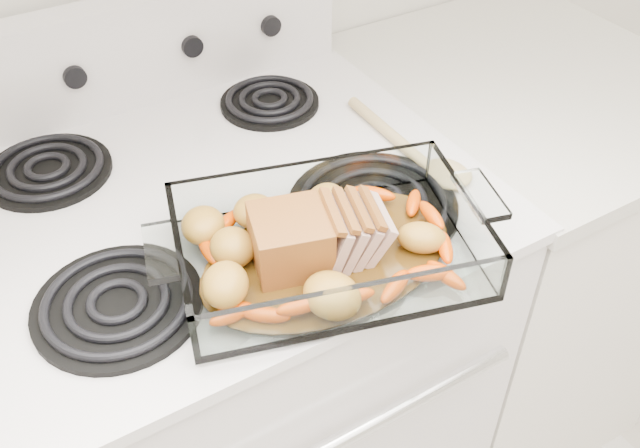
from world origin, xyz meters
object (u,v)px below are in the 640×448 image
pork_roast (311,242)px  baking_dish (328,249)px  counter_right (497,257)px  electric_range (232,376)px

pork_roast → baking_dish: bearing=6.2°
counter_right → pork_roast: 0.84m
counter_right → pork_roast: pork_roast is taller
electric_range → counter_right: electric_range is taller
electric_range → pork_roast: electric_range is taller
baking_dish → pork_roast: pork_roast is taller
electric_range → baking_dish: size_ratio=2.95×
electric_range → baking_dish: bearing=-73.0°
electric_range → pork_roast: size_ratio=6.37×
baking_dish → pork_roast: (-0.03, 0.00, 0.03)m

